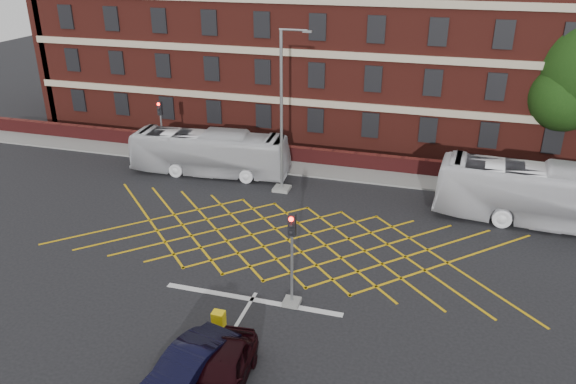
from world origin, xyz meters
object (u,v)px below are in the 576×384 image
(car_maroon, at_px, (224,370))
(car_navy, at_px, (188,368))
(traffic_light_near, at_px, (292,269))
(direction_signs, at_px, (152,140))
(utility_cabinet, at_px, (219,321))
(bus_left, at_px, (210,153))
(bus_right, at_px, (552,196))
(street_lamp, at_px, (283,138))
(traffic_light_far, at_px, (163,137))

(car_maroon, bearing_deg, car_navy, -171.90)
(traffic_light_near, distance_m, direction_signs, 20.15)
(car_maroon, height_order, utility_cabinet, car_maroon)
(car_maroon, bearing_deg, direction_signs, 119.99)
(bus_left, xyz_separation_m, utility_cabinet, (6.97, -15.17, -1.01))
(car_maroon, bearing_deg, utility_cabinet, 111.51)
(bus_right, relative_size, utility_cabinet, 13.54)
(street_lamp, height_order, utility_cabinet, street_lamp)
(street_lamp, relative_size, direction_signs, 4.43)
(bus_right, height_order, traffic_light_far, traffic_light_far)
(car_navy, distance_m, traffic_light_far, 22.51)
(car_maroon, relative_size, direction_signs, 1.89)
(bus_left, distance_m, traffic_light_far, 4.28)
(car_maroon, bearing_deg, bus_right, 48.64)
(traffic_light_far, height_order, direction_signs, traffic_light_far)
(car_maroon, relative_size, street_lamp, 0.43)
(traffic_light_near, bearing_deg, bus_left, 126.16)
(bus_left, height_order, direction_signs, bus_left)
(car_navy, xyz_separation_m, car_maroon, (1.20, 0.27, -0.01))
(car_maroon, xyz_separation_m, traffic_light_far, (-12.41, 19.22, 1.05))
(bus_left, xyz_separation_m, traffic_light_near, (9.24, -12.64, 0.31))
(car_navy, height_order, utility_cabinet, car_navy)
(bus_right, xyz_separation_m, direction_signs, (-25.64, 3.10, -0.30))
(street_lamp, bearing_deg, car_navy, -84.14)
(bus_right, height_order, car_navy, bus_right)
(bus_left, height_order, traffic_light_far, traffic_light_far)
(direction_signs, bearing_deg, bus_left, -16.45)
(car_navy, distance_m, direction_signs, 23.22)
(bus_left, relative_size, street_lamp, 1.07)
(car_maroon, distance_m, traffic_light_far, 22.90)
(bus_left, distance_m, bus_right, 20.60)
(bus_right, bearing_deg, traffic_light_near, 137.64)
(street_lamp, bearing_deg, traffic_light_far, 164.89)
(car_maroon, height_order, traffic_light_near, traffic_light_near)
(bus_left, relative_size, traffic_light_near, 2.45)
(car_navy, height_order, street_lamp, street_lamp)
(bus_right, xyz_separation_m, traffic_light_near, (-11.30, -11.05, 0.08))
(traffic_light_far, distance_m, street_lamp, 9.95)
(bus_right, distance_m, direction_signs, 25.83)
(bus_right, distance_m, street_lamp, 15.24)
(car_maroon, relative_size, utility_cabinet, 4.67)
(car_maroon, bearing_deg, traffic_light_far, 118.21)
(direction_signs, height_order, utility_cabinet, direction_signs)
(traffic_light_near, bearing_deg, utility_cabinet, -131.88)
(traffic_light_near, distance_m, street_lamp, 12.10)
(traffic_light_near, height_order, direction_signs, traffic_light_near)
(street_lamp, bearing_deg, direction_signs, 165.09)
(bus_right, height_order, utility_cabinet, bus_right)
(street_lamp, xyz_separation_m, utility_cabinet, (1.57, -13.88, -2.98))
(bus_left, relative_size, utility_cabinet, 11.71)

